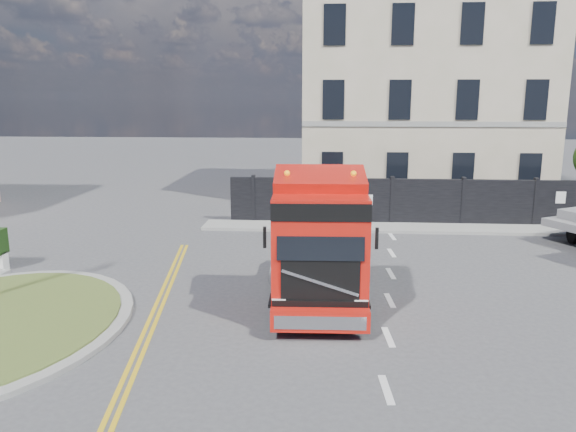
{
  "coord_description": "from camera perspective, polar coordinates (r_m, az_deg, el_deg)",
  "views": [
    {
      "loc": [
        1.19,
        -15.03,
        5.46
      ],
      "look_at": [
        -0.0,
        2.03,
        1.8
      ],
      "focal_mm": 35.0,
      "sensor_mm": 36.0,
      "label": 1
    }
  ],
  "objects": [
    {
      "name": "georgian_building",
      "position": [
        31.9,
        12.97,
        12.34
      ],
      "size": [
        12.3,
        10.3,
        12.8
      ],
      "color": "beige",
      "rests_on": "ground"
    },
    {
      "name": "hoarding_fence",
      "position": [
        25.02,
        16.3,
        1.32
      ],
      "size": [
        18.8,
        0.25,
        2.0
      ],
      "color": "black",
      "rests_on": "ground"
    },
    {
      "name": "pavement_far",
      "position": [
        24.23,
        15.34,
        -1.23
      ],
      "size": [
        20.0,
        1.6,
        0.12
      ],
      "primitive_type": "cube",
      "color": "gray",
      "rests_on": "ground"
    },
    {
      "name": "truck",
      "position": [
        14.46,
        3.18,
        -3.36
      ],
      "size": [
        2.43,
        6.08,
        3.6
      ],
      "rotation": [
        0.0,
        0.0,
        0.03
      ],
      "color": "black",
      "rests_on": "ground"
    },
    {
      "name": "ground",
      "position": [
        16.04,
        -0.5,
        -7.83
      ],
      "size": [
        120.0,
        120.0,
        0.0
      ],
      "primitive_type": "plane",
      "color": "#424244",
      "rests_on": "ground"
    }
  ]
}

